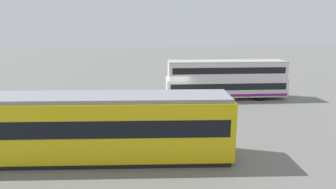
% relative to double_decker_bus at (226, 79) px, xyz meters
% --- Properties ---
extents(ground_plane, '(160.00, 160.00, 0.00)m').
position_rel_double_decker_bus_xyz_m(ground_plane, '(5.10, 1.05, -1.95)').
color(ground_plane, slate).
extents(double_decker_bus, '(11.96, 3.38, 3.81)m').
position_rel_double_decker_bus_xyz_m(double_decker_bus, '(0.00, 0.00, 0.00)').
color(double_decker_bus, silver).
rests_on(double_decker_bus, ground).
extents(tram_yellow, '(15.28, 4.36, 3.56)m').
position_rel_double_decker_bus_xyz_m(tram_yellow, '(11.81, 11.87, -0.10)').
color(tram_yellow, yellow).
rests_on(tram_yellow, ground).
extents(pedestrian_near_railing, '(0.45, 0.45, 1.71)m').
position_rel_double_decker_bus_xyz_m(pedestrian_near_railing, '(9.50, 6.97, -0.97)').
color(pedestrian_near_railing, '#33384C').
rests_on(pedestrian_near_railing, ground).
extents(pedestrian_crossing, '(0.32, 0.36, 1.63)m').
position_rel_double_decker_bus_xyz_m(pedestrian_crossing, '(6.82, 10.88, -1.01)').
color(pedestrian_crossing, '#4C3F2D').
rests_on(pedestrian_crossing, ground).
extents(pedestrian_railing, '(7.66, 0.95, 1.08)m').
position_rel_double_decker_bus_xyz_m(pedestrian_railing, '(6.36, 7.13, -1.21)').
color(pedestrian_railing, gray).
rests_on(pedestrian_railing, ground).
extents(info_sign, '(1.16, 0.21, 2.30)m').
position_rel_double_decker_bus_xyz_m(info_sign, '(10.68, 8.01, -0.35)').
color(info_sign, slate).
rests_on(info_sign, ground).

